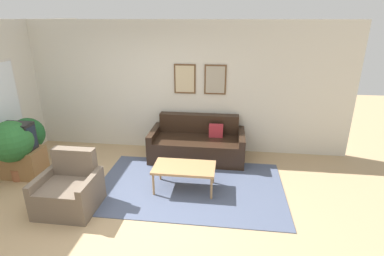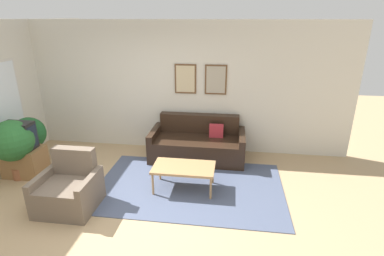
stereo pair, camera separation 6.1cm
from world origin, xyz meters
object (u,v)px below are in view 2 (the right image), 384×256
(tv, at_px, (19,136))
(potted_plant_tall, at_px, (12,142))
(couch, at_px, (198,144))
(coffee_table, at_px, (184,168))
(armchair, at_px, (69,190))

(tv, height_order, potted_plant_tall, potted_plant_tall)
(couch, distance_m, coffee_table, 1.24)
(coffee_table, bearing_deg, couch, 86.01)
(potted_plant_tall, bearing_deg, coffee_table, 0.95)
(coffee_table, height_order, potted_plant_tall, potted_plant_tall)
(couch, bearing_deg, potted_plant_tall, -157.32)
(couch, xyz_separation_m, coffee_table, (-0.09, -1.24, 0.09))
(potted_plant_tall, bearing_deg, tv, 77.76)
(coffee_table, bearing_deg, armchair, -156.41)
(coffee_table, xyz_separation_m, armchair, (-1.64, -0.72, -0.10))
(coffee_table, distance_m, potted_plant_tall, 3.01)
(coffee_table, relative_size, potted_plant_tall, 0.93)
(couch, height_order, coffee_table, couch)
(couch, distance_m, armchair, 2.61)
(couch, distance_m, tv, 3.29)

